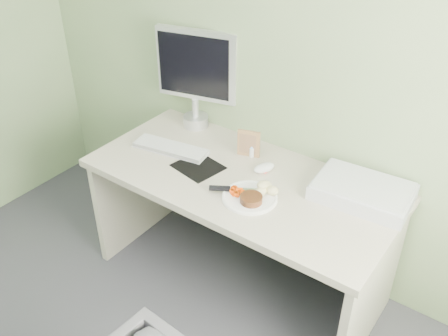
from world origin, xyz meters
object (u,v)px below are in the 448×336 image
Objects in this scene: scanner at (363,192)px; monitor at (196,74)px; desk at (240,205)px; plate at (250,197)px.

monitor is at bearing 169.20° from scanner.
desk is 2.76× the size of monitor.
monitor reaches higher than desk.
plate is 0.46× the size of monitor.
plate reaches higher than desk.
monitor reaches higher than plate.
scanner is (0.57, 0.19, 0.22)m from desk.
scanner is (0.43, 0.32, 0.03)m from plate.
desk is at bearing -165.74° from scanner.
plate is 0.59× the size of scanner.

